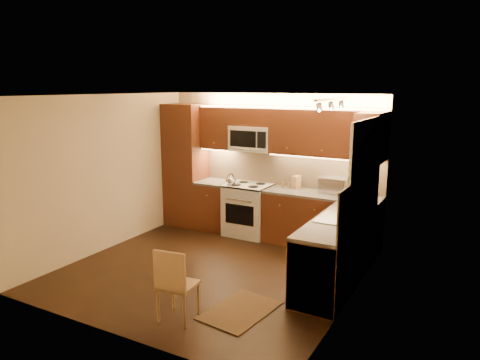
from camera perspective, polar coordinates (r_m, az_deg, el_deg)
The scene contains 37 objects.
floor at distance 6.77m, azimuth -3.42°, elevation -11.13°, with size 4.00×4.00×0.01m, color black.
ceiling at distance 6.24m, azimuth -3.70°, elevation 10.53°, with size 4.00×4.00×0.01m, color beige.
wall_back at distance 8.12m, azimuth 4.01°, elevation 1.93°, with size 4.00×0.01×2.50m, color beige.
wall_front at distance 4.87m, azimuth -16.26°, elevation -5.17°, with size 4.00×0.01×2.50m, color beige.
wall_left at distance 7.63m, azimuth -16.37°, elevation 0.84°, with size 0.01×4.00×2.50m, color beige.
wall_right at distance 5.61m, azimuth 14.02°, elevation -2.85°, with size 0.01×4.00×2.50m, color beige.
pantry at distance 8.70m, azimuth -6.77°, elevation 1.86°, with size 0.70×0.60×2.30m, color #4E2510.
base_cab_back_left at distance 8.49m, azimuth -3.01°, elevation -3.28°, with size 0.62×0.60×0.86m, color #4E2510.
counter_back_left at distance 8.39m, azimuth -3.04°, elevation -0.31°, with size 0.62×0.60×0.04m, color #3C3836.
base_cab_back_right at distance 7.66m, azimuth 10.07°, elevation -5.13°, with size 1.92×0.60×0.86m, color #4E2510.
counter_back_right at distance 7.54m, azimuth 10.19°, elevation -1.86°, with size 1.92×0.60×0.04m, color #3C3836.
base_cab_right at distance 6.30m, azimuth 11.94°, elevation -8.97°, with size 0.60×2.00×0.86m, color #4E2510.
counter_right at distance 6.15m, azimuth 12.11°, elevation -5.04°, with size 0.60×2.00×0.04m, color #3C3836.
dishwasher at distance 5.67m, azimuth 9.82°, elevation -11.24°, with size 0.58×0.60×0.84m, color silver.
backsplash_back at distance 7.98m, azimuth 6.25°, elevation 1.35°, with size 3.30×0.02×0.60m, color tan.
backsplash_right at distance 6.00m, azimuth 14.90°, elevation -2.44°, with size 0.02×2.00×0.60m, color tan.
upper_cab_back_left at distance 8.34m, azimuth -2.66°, elevation 6.54°, with size 0.62×0.35×0.75m, color #4E2510.
upper_cab_back_right at distance 7.49m, azimuth 10.77°, elevation 5.76°, with size 1.92×0.35×0.75m, color #4E2510.
upper_cab_bridge at distance 7.99m, azimuth 1.59°, elevation 7.90°, with size 0.76×0.35×0.31m, color #4E2510.
upper_cab_right_corner at distance 6.88m, azimuth 15.90°, elevation 5.00°, with size 0.35×0.50×0.75m, color #4E2510.
stove at distance 8.13m, azimuth 1.04°, elevation -3.73°, with size 0.76×0.65×0.92m, color silver, non-canonical shape.
microwave at distance 8.01m, azimuth 1.52°, elevation 5.22°, with size 0.76×0.38×0.44m, color silver, non-canonical shape.
window_frame at distance 6.06m, azimuth 15.40°, elevation 1.54°, with size 0.03×1.44×1.24m, color silver.
window_blinds at distance 6.07m, azimuth 15.21°, elevation 1.56°, with size 0.02×1.36×1.16m, color silver.
sink at distance 6.27m, azimuth 12.55°, elevation -3.85°, with size 0.52×0.86×0.15m, color silver, non-canonical shape.
faucet at distance 6.20m, azimuth 14.18°, elevation -3.37°, with size 0.20×0.04×0.30m, color silver, non-canonical shape.
track_light_bar at distance 5.95m, azimuth 11.37°, elevation 9.89°, with size 0.04×1.20×0.03m, color silver.
kettle at distance 7.95m, azimuth -1.19°, elevation 0.11°, with size 0.18×0.18×0.21m, color silver, non-canonical shape.
toaster_oven at distance 7.60m, azimuth 11.70°, elevation -0.65°, with size 0.43×0.32×0.26m, color silver.
knife_block at distance 7.86m, azimuth 7.07°, elevation -0.25°, with size 0.10×0.16×0.22m, color olive.
spice_jar_a at distance 7.86m, azimuth 6.19°, elevation -0.64°, with size 0.04×0.04×0.10m, color silver.
spice_jar_b at distance 7.94m, azimuth 6.17°, elevation -0.60°, with size 0.05×0.05×0.08m, color brown.
spice_jar_c at distance 7.98m, azimuth 6.11°, elevation -0.48°, with size 0.04×0.04×0.10m, color silver.
spice_jar_d at distance 7.90m, azimuth 5.33°, elevation -0.59°, with size 0.04×0.04×0.10m, color #98612D.
soap_bottle at distance 6.80m, azimuth 15.45°, elevation -2.63°, with size 0.08×0.08×0.18m, color silver.
rug at distance 5.63m, azimuth 0.04°, elevation -16.03°, with size 0.64×0.96×0.01m, color black.
dining_chair at distance 5.32m, azimuth -7.76°, elevation -12.69°, with size 0.39×0.39×0.87m, color olive, non-canonical shape.
Camera 1 is at (3.34, -5.27, 2.63)m, focal length 34.08 mm.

